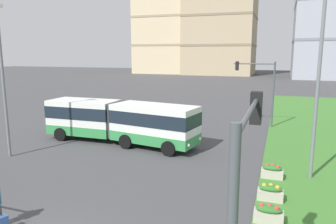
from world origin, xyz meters
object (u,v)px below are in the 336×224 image
(traffic_light_near_right, at_px, (243,196))
(apartment_tower_west, at_px, (168,19))
(car_silver_hatch, at_px, (120,118))
(rolling_suitcase, at_px, (3,223))
(flower_planter_3, at_px, (272,171))
(flower_planter_1, at_px, (269,214))
(streetlight_median, at_px, (319,77))
(articulated_bus, at_px, (120,121))
(traffic_light_far_right, at_px, (260,82))
(flower_planter_2, at_px, (270,192))
(streetlight_left, at_px, (3,76))

(traffic_light_near_right, bearing_deg, apartment_tower_west, 110.17)
(car_silver_hatch, distance_m, rolling_suitcase, 17.71)
(flower_planter_3, relative_size, apartment_tower_west, 0.03)
(car_silver_hatch, height_order, flower_planter_1, car_silver_hatch)
(streetlight_median, bearing_deg, flower_planter_1, -109.20)
(articulated_bus, bearing_deg, traffic_light_far_right, 44.07)
(flower_planter_1, relative_size, flower_planter_2, 1.00)
(flower_planter_2, distance_m, streetlight_median, 6.30)
(traffic_light_near_right, bearing_deg, traffic_light_far_right, 92.84)
(streetlight_median, bearing_deg, traffic_light_far_right, 106.36)
(rolling_suitcase, xyz_separation_m, traffic_light_near_right, (8.84, -2.53, 3.56))
(flower_planter_1, bearing_deg, rolling_suitcase, -157.69)
(traffic_light_near_right, height_order, apartment_tower_west, apartment_tower_west)
(rolling_suitcase, height_order, apartment_tower_west, apartment_tower_west)
(traffic_light_far_right, bearing_deg, car_silver_hatch, -162.00)
(traffic_light_far_right, bearing_deg, traffic_light_near_right, -87.16)
(streetlight_left, bearing_deg, rolling_suitcase, -45.85)
(flower_planter_3, bearing_deg, traffic_light_far_right, 97.15)
(traffic_light_far_right, bearing_deg, articulated_bus, -135.93)
(flower_planter_1, relative_size, streetlight_median, 0.11)
(flower_planter_3, bearing_deg, rolling_suitcase, -137.23)
(flower_planter_1, distance_m, flower_planter_3, 4.76)
(streetlight_median, xyz_separation_m, apartment_tower_west, (-39.38, 89.16, 12.85))
(flower_planter_1, xyz_separation_m, streetlight_left, (-15.98, 3.15, 4.71))
(flower_planter_1, distance_m, traffic_light_far_right, 17.71)
(flower_planter_1, xyz_separation_m, traffic_light_far_right, (-1.57, 17.27, 3.58))
(articulated_bus, relative_size, flower_planter_1, 10.85)
(flower_planter_1, xyz_separation_m, flower_planter_2, (0.00, 2.04, 0.00))
(flower_planter_2, relative_size, apartment_tower_west, 0.03)
(rolling_suitcase, xyz_separation_m, flower_planter_1, (9.24, 3.79, 0.11))
(articulated_bus, relative_size, traffic_light_far_right, 2.05)
(rolling_suitcase, height_order, traffic_light_far_right, traffic_light_far_right)
(flower_planter_1, bearing_deg, traffic_light_far_right, 95.19)
(flower_planter_2, relative_size, traffic_light_near_right, 0.20)
(traffic_light_far_right, xyz_separation_m, streetlight_median, (3.47, -11.81, 1.36))
(rolling_suitcase, distance_m, traffic_light_far_right, 22.72)
(flower_planter_1, xyz_separation_m, flower_planter_3, (0.00, 4.76, 0.00))
(apartment_tower_west, bearing_deg, car_silver_hatch, -73.57)
(streetlight_median, distance_m, apartment_tower_west, 98.32)
(car_silver_hatch, relative_size, flower_planter_1, 4.15)
(rolling_suitcase, xyz_separation_m, streetlight_median, (11.14, 9.25, 5.05))
(streetlight_median, relative_size, apartment_tower_west, 0.27)
(car_silver_hatch, height_order, traffic_light_far_right, traffic_light_far_right)
(articulated_bus, relative_size, flower_planter_3, 10.85)
(car_silver_hatch, xyz_separation_m, flower_planter_2, (13.52, -11.35, -0.33))
(car_silver_hatch, relative_size, apartment_tower_west, 0.13)
(car_silver_hatch, relative_size, streetlight_median, 0.46)
(traffic_light_far_right, xyz_separation_m, apartment_tower_west, (-35.91, 77.35, 14.20))
(traffic_light_far_right, distance_m, apartment_tower_west, 86.46)
(articulated_bus, height_order, traffic_light_near_right, traffic_light_near_right)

